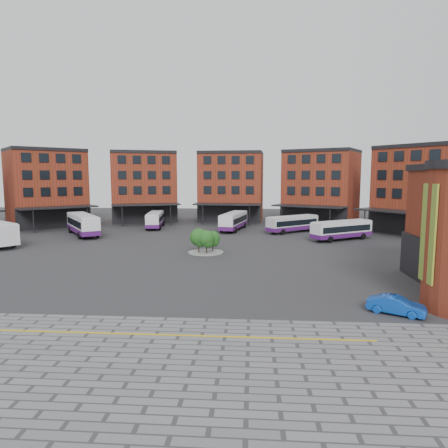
# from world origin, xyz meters

# --- Properties ---
(ground) EXTENTS (160.00, 160.00, 0.00)m
(ground) POSITION_xyz_m (0.00, 0.00, 0.00)
(ground) COLOR #28282B
(ground) RESTS_ON ground
(paving_zone) EXTENTS (50.00, 22.00, 0.02)m
(paving_zone) POSITION_xyz_m (2.00, -22.00, 0.01)
(paving_zone) COLOR slate
(paving_zone) RESTS_ON ground
(yellow_line) EXTENTS (26.00, 0.15, 0.02)m
(yellow_line) POSITION_xyz_m (2.00, -14.00, 0.03)
(yellow_line) COLOR gold
(yellow_line) RESTS_ON paving_zone
(main_building) EXTENTS (94.14, 42.48, 14.60)m
(main_building) POSITION_xyz_m (-4.77, 38.25, 7.23)
(main_building) COLOR maroon
(main_building) RESTS_ON ground
(tree_island) EXTENTS (4.40, 4.40, 3.15)m
(tree_island) POSITION_xyz_m (1.98, 11.57, 1.71)
(tree_island) COLOR gray
(tree_island) RESTS_ON ground
(bus_b) EXTENTS (9.15, 11.42, 3.38)m
(bus_b) POSITION_xyz_m (-19.49, 25.26, 1.83)
(bus_b) COLOR white
(bus_b) RESTS_ON ground
(bus_c) EXTENTS (3.70, 10.52, 2.90)m
(bus_c) POSITION_xyz_m (-10.10, 35.27, 1.57)
(bus_c) COLOR silver
(bus_c) RESTS_ON ground
(bus_d) EXTENTS (4.70, 11.23, 3.08)m
(bus_d) POSITION_xyz_m (4.48, 33.14, 1.67)
(bus_d) COLOR white
(bus_d) RESTS_ON ground
(bus_e) EXTENTS (9.32, 8.03, 2.83)m
(bus_e) POSITION_xyz_m (14.57, 30.87, 1.53)
(bus_e) COLOR silver
(bus_e) RESTS_ON ground
(bus_f) EXTENTS (9.93, 7.47, 2.89)m
(bus_f) POSITION_xyz_m (21.08, 23.30, 1.56)
(bus_f) COLOR white
(bus_f) RESTS_ON ground
(blue_car) EXTENTS (3.98, 2.98, 1.25)m
(blue_car) POSITION_xyz_m (17.74, -9.20, 0.63)
(blue_car) COLOR #0D41AE
(blue_car) RESTS_ON ground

